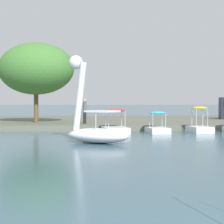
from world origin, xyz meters
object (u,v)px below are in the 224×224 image
(tree_broadleaf_behind_dock, at_px, (36,69))
(pedal_boat_cyan, at_px, (157,127))
(swan_boat, at_px, (95,126))
(pedal_boat_red, at_px, (115,126))
(pedal_boat_yellow, at_px, (200,126))
(person_on_path, at_px, (85,111))

(tree_broadleaf_behind_dock, bearing_deg, pedal_boat_cyan, -35.13)
(swan_boat, bearing_deg, pedal_boat_cyan, 56.60)
(pedal_boat_red, distance_m, pedal_boat_yellow, 5.23)
(swan_boat, relative_size, pedal_boat_cyan, 1.94)
(pedal_boat_cyan, distance_m, person_on_path, 6.01)
(tree_broadleaf_behind_dock, bearing_deg, person_on_path, -27.69)
(swan_boat, distance_m, tree_broadleaf_behind_dock, 12.88)
(pedal_boat_red, xyz_separation_m, tree_broadleaf_behind_dock, (-5.61, 5.89, 3.93))
(swan_boat, xyz_separation_m, pedal_boat_cyan, (3.82, 5.80, -0.39))
(tree_broadleaf_behind_dock, xyz_separation_m, person_on_path, (3.66, -1.92, -3.08))
(person_on_path, bearing_deg, tree_broadleaf_behind_dock, 152.31)
(pedal_boat_red, relative_size, pedal_boat_cyan, 1.17)
(pedal_boat_cyan, xyz_separation_m, person_on_path, (-4.53, 3.84, 0.90))
(person_on_path, bearing_deg, pedal_boat_yellow, -27.23)
(pedal_boat_red, bearing_deg, person_on_path, 116.17)
(pedal_boat_cyan, relative_size, tree_broadleaf_behind_dock, 0.27)
(tree_broadleaf_behind_dock, bearing_deg, pedal_boat_yellow, -27.39)
(person_on_path, bearing_deg, swan_boat, -85.78)
(pedal_boat_red, distance_m, tree_broadleaf_behind_dock, 9.03)
(pedal_boat_cyan, bearing_deg, pedal_boat_red, -177.40)
(tree_broadleaf_behind_dock, height_order, person_on_path, tree_broadleaf_behind_dock)
(pedal_boat_cyan, xyz_separation_m, tree_broadleaf_behind_dock, (-8.20, 5.77, 3.98))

